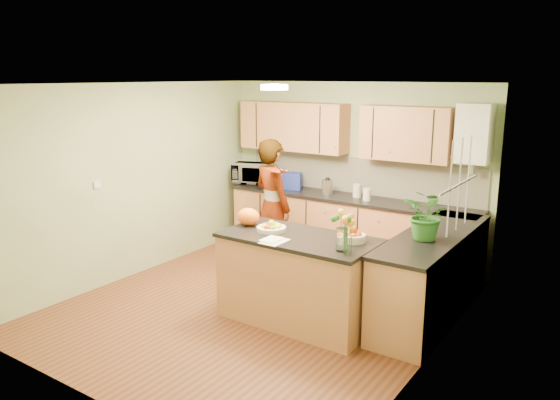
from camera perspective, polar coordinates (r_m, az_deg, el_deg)
The scene contains 28 objects.
floor at distance 6.38m, azimuth -2.11°, elevation -11.01°, with size 4.50×4.50×0.00m, color #562B18.
ceiling at distance 5.84m, azimuth -2.32°, elevation 12.04°, with size 4.00×4.50×0.02m, color silver.
wall_back at distance 7.87m, azimuth 7.57°, elevation 3.02°, with size 4.00×0.02×2.50m, color #8FA173.
wall_front at distance 4.45m, azimuth -19.75°, elevation -5.39°, with size 4.00×0.02×2.50m, color #8FA173.
wall_left at distance 7.33m, azimuth -14.90°, elevation 1.96°, with size 0.02×4.50×2.50m, color #8FA173.
wall_right at distance 5.10m, azimuth 16.23°, elevation -2.85°, with size 0.02×4.50×2.50m, color #8FA173.
back_counter at distance 7.74m, azimuth 7.05°, elevation -3.05°, with size 3.64×0.62×0.94m.
right_counter at distance 6.19m, azimuth 15.62°, elevation -7.59°, with size 0.62×2.24×0.94m.
splashback at distance 7.83m, azimuth 8.16°, elevation 2.57°, with size 3.60×0.02×0.52m, color white.
upper_cabinets at distance 7.73m, azimuth 5.95°, elevation 7.37°, with size 3.20×0.34×0.70m.
boiler at distance 7.04m, azimuth 19.63°, elevation 6.54°, with size 0.40×0.30×0.86m.
window_right at distance 5.59m, azimuth 18.29°, elevation 1.55°, with size 0.01×1.30×1.05m.
light_switch at distance 6.94m, azimuth -18.57°, elevation 1.54°, with size 0.02×0.09×0.09m, color white.
ceiling_lamp at distance 6.08m, azimuth -0.60°, elevation 11.71°, with size 0.30×0.30×0.07m.
peninsula_island at distance 5.87m, azimuth 1.94°, elevation -8.21°, with size 1.65×0.84×0.95m.
fruit_dish at distance 5.89m, azimuth -0.91°, elevation -2.83°, with size 0.32×0.32×0.11m.
orange_bowl at distance 5.56m, azimuth 7.61°, elevation -3.68°, with size 0.26×0.26×0.15m.
flower_vase at distance 5.19m, azimuth 6.54°, elevation -1.85°, with size 0.27×0.27×0.50m.
orange_bag at distance 6.11m, azimuth -3.32°, elevation -1.74°, with size 0.26×0.22×0.20m, color orange.
papers at distance 5.53m, azimuth -0.57°, elevation -4.32°, with size 0.21×0.29×0.01m, color white.
violinist at distance 7.19m, azimuth -0.80°, elevation -0.68°, with size 0.65×0.43×1.79m, color tan.
violin at distance 6.80m, azimuth -0.50°, elevation 3.14°, with size 0.53×0.21×0.11m, color #4B0B04, non-canonical shape.
microwave at distance 8.51m, azimuth -2.96°, elevation 2.81°, with size 0.56×0.38×0.31m, color white.
blue_box at distance 8.08m, azimuth 1.18°, elevation 2.01°, with size 0.30×0.22×0.24m, color #213298.
kettle at distance 7.72m, azimuth 4.99°, elevation 1.43°, with size 0.15×0.15×0.29m.
jar_cream at distance 7.60m, azimuth 8.07°, elevation 0.98°, with size 0.12×0.12×0.18m, color beige.
jar_white at distance 7.42m, azimuth 9.08°, elevation 0.57°, with size 0.11×0.11×0.17m, color white.
potted_plant at distance 5.74m, azimuth 15.21°, elevation -1.51°, with size 0.48×0.41×0.53m, color #286923.
Camera 1 is at (3.47, -4.69, 2.59)m, focal length 35.00 mm.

